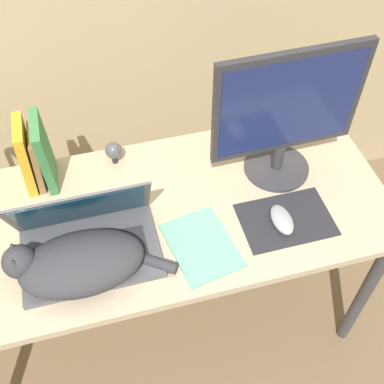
% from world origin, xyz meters
% --- Properties ---
extents(desk, '(1.45, 0.62, 0.71)m').
position_xyz_m(desk, '(0.00, 0.31, 0.64)').
color(desk, tan).
rests_on(desk, ground_plane).
extents(laptop, '(0.39, 0.26, 0.25)m').
position_xyz_m(laptop, '(-0.22, 0.23, 0.76)').
color(laptop, '#4C4C51').
rests_on(laptop, desk).
extents(cat, '(0.46, 0.21, 0.13)m').
position_xyz_m(cat, '(-0.25, 0.15, 0.77)').
color(cat, '#333338').
rests_on(cat, desk).
extents(external_monitor, '(0.46, 0.21, 0.45)m').
position_xyz_m(external_monitor, '(0.42, 0.39, 0.95)').
color(external_monitor, '#333338').
rests_on(external_monitor, desk).
extents(mousepad, '(0.28, 0.19, 0.00)m').
position_xyz_m(mousepad, '(0.37, 0.18, 0.72)').
color(mousepad, '#232328').
rests_on(mousepad, desk).
extents(computer_mouse, '(0.06, 0.11, 0.03)m').
position_xyz_m(computer_mouse, '(0.35, 0.17, 0.73)').
color(computer_mouse, '#99999E').
rests_on(computer_mouse, mousepad).
extents(book_row, '(0.09, 0.16, 0.24)m').
position_xyz_m(book_row, '(-0.33, 0.54, 0.83)').
color(book_row, gold).
rests_on(book_row, desk).
extents(notepad, '(0.21, 0.26, 0.01)m').
position_xyz_m(notepad, '(0.10, 0.16, 0.72)').
color(notepad, '#6BBC93').
rests_on(notepad, desk).
extents(webcam, '(0.06, 0.06, 0.08)m').
position_xyz_m(webcam, '(-0.09, 0.56, 0.76)').
color(webcam, '#232328').
rests_on(webcam, desk).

